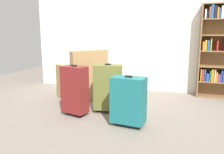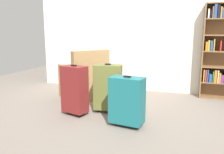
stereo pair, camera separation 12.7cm
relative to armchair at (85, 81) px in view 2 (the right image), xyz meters
The scene contains 7 objects.
ground_plane 1.15m from the armchair, 41.34° to the right, with size 7.93×7.93×0.00m, color slate.
back_wall 1.61m from the armchair, 49.44° to the left, with size 4.53×0.10×2.60m, color silver.
armchair is the anchor object (origin of this frame).
mug 0.67m from the armchair, ahead, with size 0.12×0.08×0.10m.
suitcase_teal 1.50m from the armchair, 43.62° to the right, with size 0.46×0.30×0.67m.
suitcase_dark_red 0.90m from the armchair, 74.06° to the right, with size 0.41×0.30×0.75m.
suitcase_olive 0.89m from the armchair, 41.27° to the right, with size 0.45×0.30×0.75m.
Camera 2 is at (1.00, -3.14, 1.23)m, focal length 37.81 mm.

